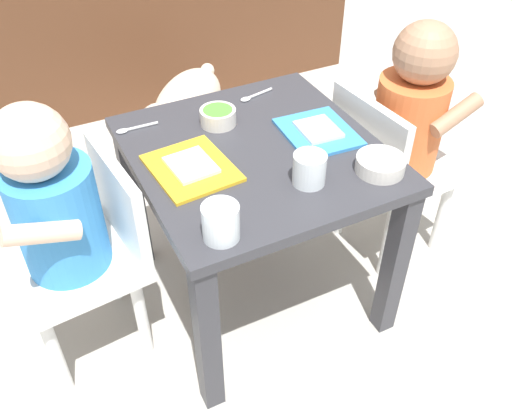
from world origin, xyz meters
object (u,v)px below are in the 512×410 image
object	(u,v)px
dining_table	(256,179)
spoon_by_right_tray	(133,129)
seated_child_right	(406,119)
water_cup_right	(221,224)
seated_child_left	(61,211)
food_tray_right	(318,132)
water_cup_left	(309,171)
spoon_by_left_tray	(253,96)
veggie_bowl_near	(380,164)
cereal_bowl_left_side	(218,116)
food_tray_left	(191,167)
dog	(185,107)

from	to	relation	value
dining_table	spoon_by_right_tray	world-z (taller)	spoon_by_right_tray
seated_child_right	water_cup_right	world-z (taller)	seated_child_right
seated_child_left	food_tray_right	xyz separation A→B (m)	(0.58, -0.04, 0.05)
food_tray_right	water_cup_left	distance (m)	0.19
seated_child_left	water_cup_right	bearing A→B (deg)	-46.44
food_tray_right	spoon_by_left_tray	world-z (taller)	food_tray_right
dining_table	spoon_by_right_tray	bearing A→B (deg)	137.76
water_cup_right	veggie_bowl_near	distance (m)	0.38
water_cup_right	spoon_by_right_tray	distance (m)	0.43
food_tray_right	cereal_bowl_left_side	bearing A→B (deg)	142.80
dining_table	food_tray_left	bearing A→B (deg)	-177.28
food_tray_left	water_cup_right	xyz separation A→B (m)	(-0.03, -0.22, 0.02)
food_tray_right	water_cup_right	distance (m)	0.40
water_cup_left	veggie_bowl_near	world-z (taller)	water_cup_left
seated_child_left	dog	xyz separation A→B (m)	(0.49, 0.63, -0.21)
water_cup_right	food_tray_right	bearing A→B (deg)	32.71
dining_table	dog	size ratio (longest dim) A/B	1.36
dining_table	spoon_by_left_tray	xyz separation A→B (m)	(0.10, 0.21, 0.09)
spoon_by_left_tray	spoon_by_right_tray	size ratio (longest dim) A/B	1.00
food_tray_right	water_cup_left	xyz separation A→B (m)	(-0.11, -0.15, 0.02)
seated_child_left	veggie_bowl_near	xyz separation A→B (m)	(0.62, -0.22, 0.06)
food_tray_right	food_tray_left	bearing A→B (deg)	-180.00
food_tray_left	water_cup_right	distance (m)	0.22
dog	veggie_bowl_near	world-z (taller)	veggie_bowl_near
dining_table	spoon_by_right_tray	xyz separation A→B (m)	(-0.22, 0.20, 0.09)
water_cup_right	cereal_bowl_left_side	size ratio (longest dim) A/B	0.83
water_cup_right	veggie_bowl_near	bearing A→B (deg)	5.58
dog	food_tray_left	size ratio (longest dim) A/B	2.04
veggie_bowl_near	seated_child_left	bearing A→B (deg)	160.46
dining_table	cereal_bowl_left_side	size ratio (longest dim) A/B	6.65
veggie_bowl_near	food_tray_right	bearing A→B (deg)	102.74
water_cup_right	cereal_bowl_left_side	xyz separation A→B (m)	(0.15, 0.36, -0.01)
veggie_bowl_near	spoon_by_right_tray	world-z (taller)	veggie_bowl_near
spoon_by_left_tray	water_cup_right	bearing A→B (deg)	-122.70
cereal_bowl_left_side	dining_table	bearing A→B (deg)	-76.69
dog	veggie_bowl_near	size ratio (longest dim) A/B	4.00
seated_child_left	seated_child_right	distance (m)	0.85
seated_child_right	spoon_by_left_tray	bearing A→B (deg)	147.93
dog	cereal_bowl_left_side	xyz separation A→B (m)	(-0.10, -0.53, 0.28)
spoon_by_right_tray	dining_table	bearing A→B (deg)	-42.24
seated_child_left	cereal_bowl_left_side	world-z (taller)	seated_child_left
food_tray_left	water_cup_left	size ratio (longest dim) A/B	2.97
food_tray_right	veggie_bowl_near	xyz separation A→B (m)	(0.04, -0.18, 0.01)
veggie_bowl_near	spoon_by_left_tray	xyz separation A→B (m)	(-0.10, 0.40, -0.01)
water_cup_left	spoon_by_left_tray	size ratio (longest dim) A/B	0.68
veggie_bowl_near	spoon_by_left_tray	distance (m)	0.41
dining_table	spoon_by_right_tray	size ratio (longest dim) A/B	5.65
food_tray_left	veggie_bowl_near	size ratio (longest dim) A/B	1.96
seated_child_left	water_cup_right	world-z (taller)	seated_child_left
water_cup_right	cereal_bowl_left_side	world-z (taller)	water_cup_right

